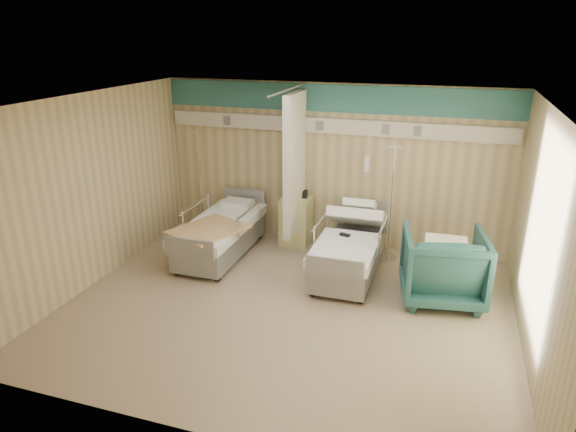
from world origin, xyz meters
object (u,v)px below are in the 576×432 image
at_px(bed_right, 349,255).
at_px(iv_stand_left, 203,212).
at_px(bedside_cabinet, 296,221).
at_px(iv_stand_right, 388,237).
at_px(visitor_armchair, 443,266).
at_px(bed_left, 220,238).

bearing_deg(bed_right, iv_stand_left, 163.65).
xyz_separation_m(bed_right, bedside_cabinet, (-1.15, 0.90, 0.11)).
relative_size(bedside_cabinet, iv_stand_left, 0.44).
bearing_deg(bedside_cabinet, iv_stand_left, -179.06).
bearing_deg(iv_stand_left, bed_right, -16.35).
bearing_deg(bedside_cabinet, iv_stand_right, -5.15).
bearing_deg(iv_stand_right, bed_right, -123.64).
distance_m(bed_right, visitor_armchair, 1.47).
xyz_separation_m(bed_left, bedside_cabinet, (1.05, 0.90, 0.11)).
distance_m(bed_right, iv_stand_left, 3.09).
bearing_deg(bed_right, bed_left, 180.00).
height_order(bedside_cabinet, iv_stand_right, iv_stand_right).
relative_size(bed_left, visitor_armchair, 1.92).
xyz_separation_m(iv_stand_right, iv_stand_left, (-3.47, 0.12, 0.00)).
distance_m(bed_left, visitor_armchair, 3.63).
xyz_separation_m(bed_right, iv_stand_right, (0.50, 0.75, 0.08)).
distance_m(bed_left, iv_stand_left, 1.16).
bearing_deg(bed_left, bed_right, 0.00).
xyz_separation_m(visitor_armchair, iv_stand_left, (-4.37, 1.27, -0.12)).
relative_size(bed_left, iv_stand_right, 1.13).
xyz_separation_m(bed_left, iv_stand_right, (2.70, 0.75, 0.08)).
bearing_deg(visitor_armchair, iv_stand_left, -25.83).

